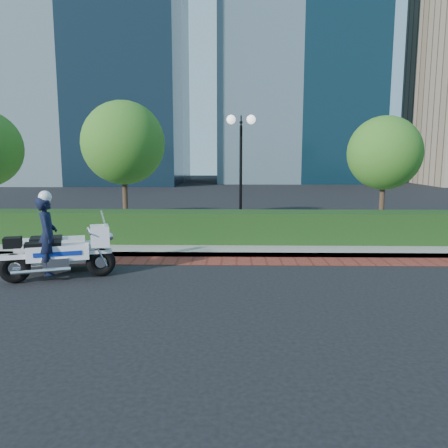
{
  "coord_description": "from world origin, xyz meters",
  "views": [
    {
      "loc": [
        0.73,
        -10.46,
        2.89
      ],
      "look_at": [
        0.47,
        1.89,
        1.0
      ],
      "focal_mm": 35.0,
      "sensor_mm": 36.0,
      "label": 1
    }
  ],
  "objects_px": {
    "tree_c": "(385,153)",
    "tree_b": "(123,143)",
    "police_motorcycle": "(54,247)",
    "lamppost": "(241,155)"
  },
  "relations": [
    {
      "from": "tree_b",
      "to": "police_motorcycle",
      "type": "distance_m",
      "value": 7.16
    },
    {
      "from": "police_motorcycle",
      "to": "tree_c",
      "type": "bearing_deg",
      "value": 14.26
    },
    {
      "from": "tree_c",
      "to": "tree_b",
      "type": "bearing_deg",
      "value": 180.0
    },
    {
      "from": "police_motorcycle",
      "to": "lamppost",
      "type": "bearing_deg",
      "value": 30.06
    },
    {
      "from": "tree_c",
      "to": "police_motorcycle",
      "type": "xyz_separation_m",
      "value": [
        -10.13,
        -6.63,
        -2.32
      ]
    },
    {
      "from": "tree_b",
      "to": "tree_c",
      "type": "height_order",
      "value": "tree_b"
    },
    {
      "from": "tree_c",
      "to": "lamppost",
      "type": "bearing_deg",
      "value": -166.7
    },
    {
      "from": "lamppost",
      "to": "tree_c",
      "type": "height_order",
      "value": "tree_c"
    },
    {
      "from": "tree_b",
      "to": "tree_c",
      "type": "distance_m",
      "value": 10.01
    },
    {
      "from": "tree_b",
      "to": "police_motorcycle",
      "type": "height_order",
      "value": "tree_b"
    }
  ]
}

